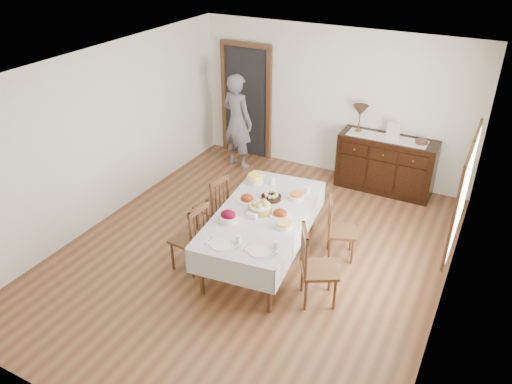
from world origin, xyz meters
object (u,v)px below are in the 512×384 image
at_px(person, 237,118).
at_px(chair_left_near, 192,237).
at_px(dining_table, 263,218).
at_px(sideboard, 386,164).
at_px(table_lamp, 360,111).
at_px(chair_left_far, 214,205).
at_px(chair_right_far, 338,228).
at_px(chair_right_near, 315,266).

bearing_deg(person, chair_left_near, 122.00).
bearing_deg(dining_table, sideboard, 64.88).
height_order(person, table_lamp, person).
relative_size(chair_left_far, chair_right_far, 1.04).
distance_m(dining_table, sideboard, 2.92).
bearing_deg(dining_table, table_lamp, 75.53).
xyz_separation_m(dining_table, chair_left_far, (-0.93, 0.27, -0.19)).
relative_size(chair_left_near, chair_right_far, 1.09).
height_order(chair_left_near, chair_left_far, chair_left_near).
bearing_deg(chair_right_far, chair_right_near, 161.77).
bearing_deg(sideboard, chair_right_far, -91.43).
height_order(chair_left_far, chair_right_far, chair_left_far).
xyz_separation_m(chair_left_near, chair_right_near, (1.66, 0.15, 0.02)).
height_order(chair_right_near, person, person).
relative_size(chair_left_far, table_lamp, 2.07).
xyz_separation_m(chair_right_near, table_lamp, (-0.54, 3.24, 0.80)).
bearing_deg(chair_left_near, table_lamp, 166.49).
bearing_deg(chair_right_far, chair_left_near, 104.09).
distance_m(dining_table, chair_right_near, 1.04).
distance_m(chair_left_far, table_lamp, 2.97).
distance_m(chair_left_near, chair_right_far, 1.97).
xyz_separation_m(chair_right_far, person, (-2.63, 1.88, 0.48)).
height_order(chair_left_near, table_lamp, table_lamp).
relative_size(dining_table, chair_right_near, 2.27).
relative_size(dining_table, person, 1.24).
bearing_deg(chair_left_near, sideboard, 158.48).
relative_size(dining_table, chair_left_near, 2.34).
distance_m(chair_right_far, table_lamp, 2.45).
relative_size(chair_right_near, chair_right_far, 1.13).
height_order(chair_right_near, table_lamp, table_lamp).
bearing_deg(chair_left_near, dining_table, 134.21).
relative_size(person, table_lamp, 4.08).
bearing_deg(chair_right_near, chair_left_far, 39.55).
bearing_deg(table_lamp, chair_right_near, -80.57).
distance_m(dining_table, table_lamp, 2.89).
height_order(chair_left_far, sideboard, sideboard).
bearing_deg(table_lamp, sideboard, -3.38).
relative_size(chair_left_far, sideboard, 0.59).
height_order(chair_right_far, table_lamp, table_lamp).
height_order(chair_left_near, sideboard, chair_left_near).
relative_size(sideboard, table_lamp, 3.48).
relative_size(chair_left_near, table_lamp, 2.17).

